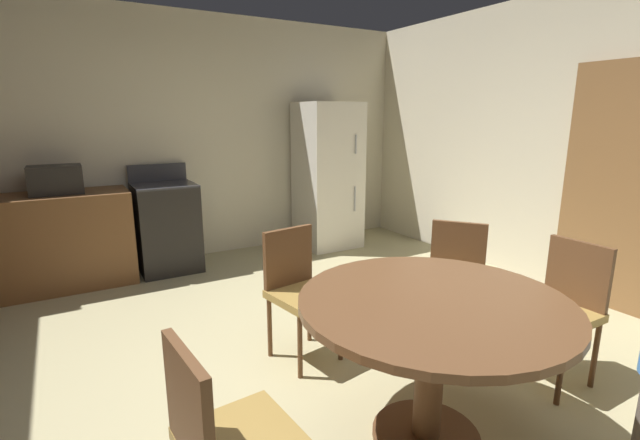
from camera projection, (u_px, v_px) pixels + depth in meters
ground_plane at (334, 398)px, 2.59m from camera, size 14.00×14.00×0.00m
wall_back at (184, 139)px, 4.97m from camera, size 5.83×0.12×2.70m
wall_right at (583, 145)px, 3.95m from camera, size 0.12×5.70×2.70m
kitchen_counter at (17, 246)px, 4.04m from camera, size 1.93×0.60×0.90m
oven_range at (167, 227)px, 4.68m from camera, size 0.60×0.60×1.10m
refrigerator at (328, 176)px, 5.49m from camera, size 0.68×0.68×1.76m
microwave at (56, 180)px, 4.08m from camera, size 0.44×0.32×0.26m
door_panelled at (614, 188)px, 3.68m from camera, size 0.05×0.84×2.04m
dining_table at (432, 328)px, 2.13m from camera, size 1.29×1.29×0.76m
chair_north at (299, 285)px, 2.96m from camera, size 0.46×0.46×0.87m
chair_west at (223, 437)px, 1.56m from camera, size 0.43×0.43×0.87m
chair_east at (563, 303)px, 2.68m from camera, size 0.40×0.40×0.87m
chair_northeast at (455, 277)px, 3.12m from camera, size 0.56×0.56×0.87m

